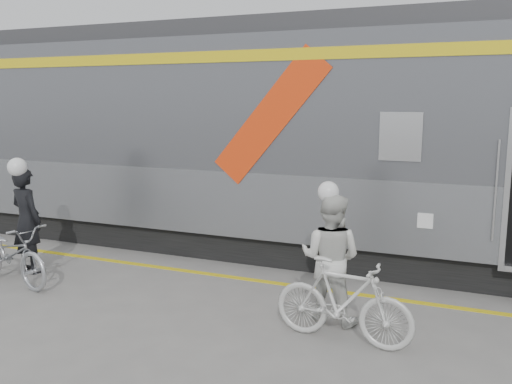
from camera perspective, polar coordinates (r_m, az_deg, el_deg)
The scene contains 9 objects.
ground at distance 6.78m, azimuth -8.26°, elevation -14.58°, with size 90.00×90.00×0.00m, color slate.
train at distance 9.59m, azimuth 14.98°, elevation 5.08°, with size 24.00×3.17×4.10m.
safety_strip at distance 8.56m, azimuth -0.83°, elevation -9.17°, with size 24.00×0.12×0.01m, color yellow.
man at distance 9.47m, azimuth -22.99°, elevation -2.76°, with size 0.62×0.41×1.71m, color black.
bicycle_left at distance 9.05m, azimuth -24.41°, elevation -5.92°, with size 0.63×1.79×0.94m, color #ABAEB3.
woman at distance 6.87m, azimuth 7.84°, elevation -6.92°, with size 0.80×0.62×1.64m, color silver.
bicycle_right at distance 6.40m, azimuth 9.15°, elevation -11.28°, with size 0.47×1.65×0.99m, color beige.
helmet_man at distance 9.32m, azimuth -23.40°, elevation 3.28°, with size 0.30×0.30×0.30m, color white.
helmet_woman at distance 6.66m, azimuth 8.03°, elevation 0.93°, with size 0.26×0.26×0.26m, color white.
Camera 1 is at (3.20, -5.29, 2.78)m, focal length 38.00 mm.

